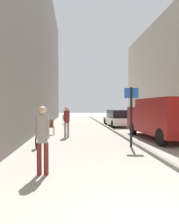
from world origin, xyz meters
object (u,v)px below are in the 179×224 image
Objects in this scene: pedestrian_mid_block at (67,120)px; delivery_van at (161,117)px; pedestrian_main_foreground at (42,135)px; cafe_chair_by_doorway at (65,119)px; street_sign_post at (131,112)px; cafe_chair_near_window at (50,126)px; parked_car at (118,118)px; bicycle_leaning at (39,138)px.

pedestrian_mid_block is 5.18m from delivery_van.
pedestrian_main_foreground is 14.78m from cafe_chair_by_doorway.
cafe_chair_by_doorway is at bearing -64.42° from street_sign_post.
pedestrian_mid_block reaches higher than cafe_chair_near_window.
bicycle_leaning is at bearing -125.50° from parked_car.
pedestrian_main_foreground is 7.62m from cafe_chair_near_window.
parked_car is 2.42× the size of bicycle_leaning.
delivery_van is at bearing -22.69° from cafe_chair_by_doorway.
delivery_van is (5.07, -1.04, 0.17)m from pedestrian_mid_block.
pedestrian_main_foreground reaches higher than cafe_chair_by_doorway.
street_sign_post reaches higher than cafe_chair_near_window.
delivery_van is at bearing -135.97° from pedestrian_main_foreground.
pedestrian_mid_block reaches higher than cafe_chair_by_doorway.
pedestrian_main_foreground is 1.89× the size of cafe_chair_near_window.
parked_car is at bearing -152.14° from cafe_chair_near_window.
pedestrian_mid_block is at bearing -36.89° from street_sign_post.
street_sign_post is 2.77× the size of cafe_chair_near_window.
pedestrian_main_foreground is 0.41× the size of parked_car.
delivery_van is 5.71× the size of cafe_chair_near_window.
street_sign_post is 1.47× the size of bicycle_leaning.
delivery_van is at bearing 146.62° from pedestrian_mid_block.
bicycle_leaning is (-4.02, 0.53, -1.16)m from street_sign_post.
cafe_chair_near_window is at bearing -70.80° from pedestrian_mid_block.
bicycle_leaning is 1.88× the size of cafe_chair_near_window.
street_sign_post reaches higher than bicycle_leaning.
street_sign_post is at bearing -8.00° from bicycle_leaning.
parked_car is (4.82, 12.62, -0.31)m from pedestrian_main_foreground.
cafe_chair_by_doorway is (-4.77, 2.15, -0.17)m from parked_car.
pedestrian_mid_block is 1.88× the size of cafe_chair_by_doorway.
cafe_chair_near_window is (-1.05, 1.21, -0.47)m from pedestrian_mid_block.
pedestrian_main_foreground is 1.01× the size of pedestrian_mid_block.
cafe_chair_by_doorway is (-5.46, 9.45, -0.64)m from delivery_van.
parked_car is at bearing 92.66° from delivery_van.
pedestrian_main_foreground is at bearing -52.92° from cafe_chair_by_doorway.
pedestrian_mid_block is 0.68× the size of street_sign_post.
bicycle_leaning is at bearing -169.65° from delivery_van.
pedestrian_mid_block is 2.82m from bicycle_leaning.
pedestrian_main_foreground is at bearing 54.98° from street_sign_post.
parked_car is 1.65× the size of street_sign_post.
street_sign_post is at bearing 111.66° from pedestrian_mid_block.
pedestrian_main_foreground is at bearing 79.55° from cafe_chair_near_window.
parked_car is at bearing 13.01° from cafe_chair_by_doorway.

